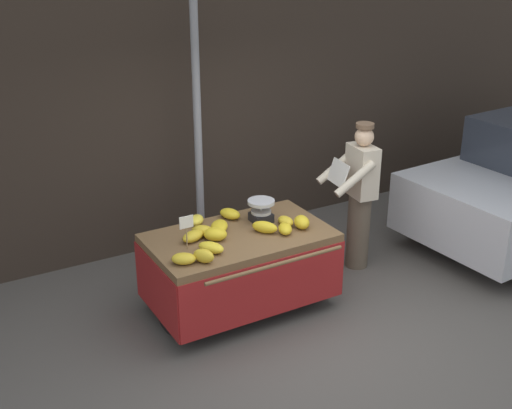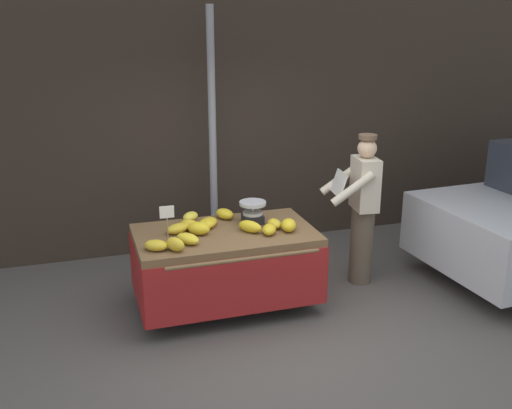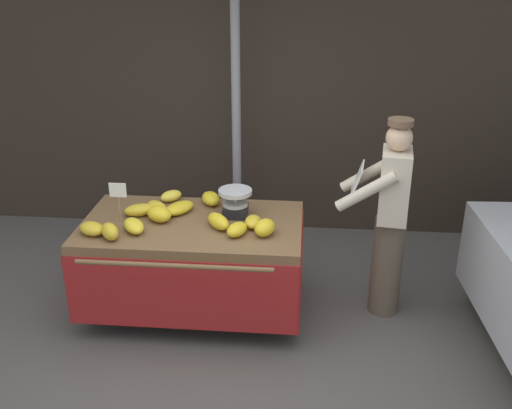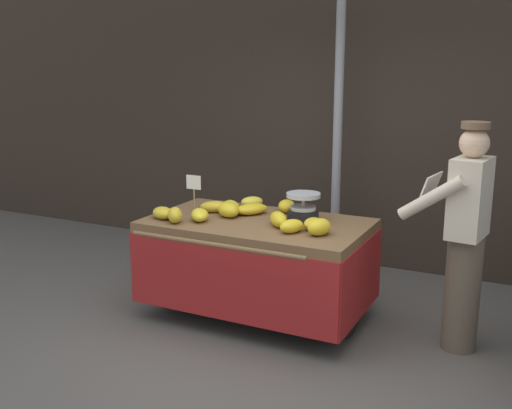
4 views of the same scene
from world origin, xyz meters
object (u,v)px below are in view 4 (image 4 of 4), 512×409
banana_bunch_10 (163,213)px  banana_bunch_1 (252,202)px  street_pole (338,125)px  banana_cart (257,246)px  weighing_scale (303,207)px  vendor_person (464,237)px  banana_bunch_8 (292,226)px  banana_bunch_9 (200,215)px  banana_bunch_3 (175,215)px  banana_bunch_2 (251,209)px  banana_bunch_11 (229,210)px  banana_bunch_4 (313,224)px  banana_bunch_5 (287,206)px  banana_bunch_12 (215,207)px  banana_bunch_0 (319,227)px  banana_bunch_7 (231,206)px  banana_bunch_6 (278,219)px  price_sign (194,186)px

banana_bunch_10 → banana_bunch_1: bearing=57.0°
street_pole → banana_cart: street_pole is taller
weighing_scale → vendor_person: (1.27, -0.01, -0.09)m
banana_bunch_8 → banana_bunch_9: 0.82m
banana_bunch_3 → vendor_person: 2.24m
banana_bunch_2 → banana_bunch_11: (-0.13, -0.17, 0.02)m
banana_bunch_4 → banana_cart: bearing=174.7°
banana_bunch_5 → banana_bunch_12: bearing=-152.6°
banana_bunch_0 → banana_bunch_3: (-1.18, -0.18, 0.00)m
banana_bunch_1 → banana_bunch_2: 0.29m
weighing_scale → banana_bunch_0: 0.44m
banana_cart → banana_bunch_12: bearing=168.2°
banana_bunch_7 → banana_bunch_8: size_ratio=1.03×
banana_cart → banana_bunch_3: banana_bunch_3 is taller
banana_bunch_3 → banana_bunch_11: 0.47m
banana_bunch_12 → banana_bunch_6: bearing=-15.0°
banana_bunch_8 → banana_bunch_10: size_ratio=0.95×
banana_bunch_2 → banana_bunch_9: bearing=-126.1°
banana_bunch_4 → vendor_person: 1.12m
banana_bunch_12 → banana_bunch_0: bearing=-14.6°
banana_bunch_1 → banana_bunch_2: bearing=-63.8°
vendor_person → banana_bunch_6: bearing=-169.8°
street_pole → weighing_scale: street_pole is taller
banana_bunch_2 → banana_bunch_4: size_ratio=1.45×
banana_bunch_5 → vendor_person: 1.54m
street_pole → banana_bunch_11: 1.57m
banana_bunch_0 → banana_bunch_11: bearing=168.3°
banana_bunch_1 → vendor_person: vendor_person is taller
street_pole → vendor_person: 1.96m
banana_bunch_8 → vendor_person: 1.27m
street_pole → banana_bunch_1: 1.22m
banana_bunch_2 → banana_bunch_7: banana_bunch_7 is taller
street_pole → banana_bunch_6: (0.02, -1.45, -0.62)m
banana_bunch_4 → vendor_person: size_ratio=0.12×
weighing_scale → banana_bunch_2: 0.49m
banana_bunch_12 → weighing_scale: bearing=4.7°
banana_bunch_3 → banana_bunch_6: 0.85m
price_sign → banana_bunch_9: 0.31m
banana_bunch_11 → banana_bunch_12: bearing=153.0°
banana_bunch_9 → banana_bunch_3: bearing=-135.1°
street_pole → banana_bunch_5: (-0.11, -0.97, -0.63)m
banana_bunch_12 → banana_bunch_10: bearing=-125.2°
banana_bunch_11 → banana_bunch_8: bearing=-17.4°
weighing_scale → vendor_person: 1.28m
vendor_person → banana_bunch_8: bearing=-163.2°
street_pole → banana_bunch_5: street_pole is taller
banana_bunch_2 → banana_bunch_10: size_ratio=1.33×
weighing_scale → banana_bunch_3: size_ratio=1.38×
price_sign → banana_bunch_5: price_sign is taller
banana_bunch_3 → banana_bunch_5: banana_bunch_3 is taller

